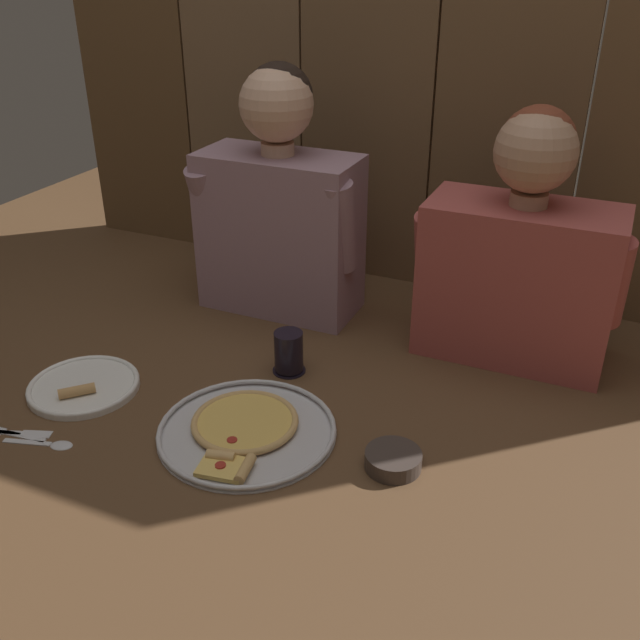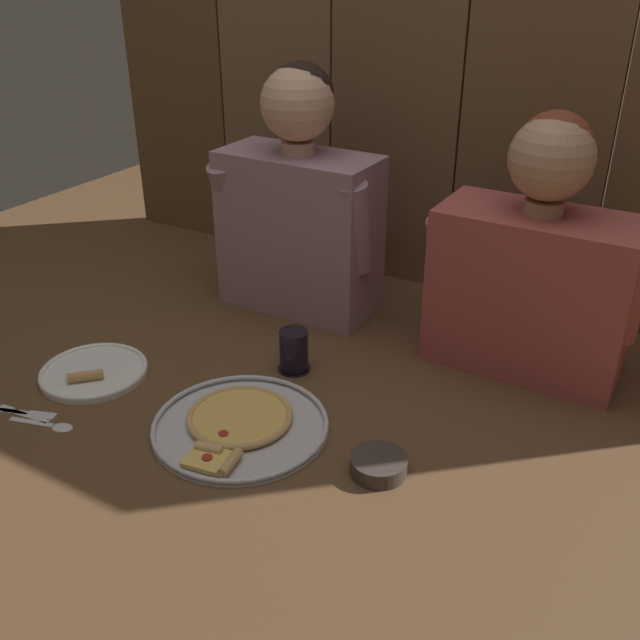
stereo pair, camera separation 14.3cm
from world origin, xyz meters
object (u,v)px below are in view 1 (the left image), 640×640
drinking_glass (289,352)px  dipping_bowl (393,459)px  dinner_plate (84,386)px  diner_left (279,204)px  diner_right (521,255)px  pizza_tray (246,429)px

drinking_glass → dipping_bowl: (0.32, -0.22, -0.03)m
dinner_plate → diner_left: (0.21, 0.53, 0.27)m
dipping_bowl → dinner_plate: bearing=-177.7°
dipping_bowl → diner_right: 0.57m
diner_right → dipping_bowl: bearing=-102.3°
pizza_tray → dinner_plate: 0.39m
drinking_glass → diner_right: bearing=33.6°
pizza_tray → dinner_plate: bearing=-178.8°
pizza_tray → diner_left: bearing=109.4°
dinner_plate → drinking_glass: 0.45m
drinking_glass → diner_right: diner_right is taller
pizza_tray → diner_right: (0.41, 0.53, 0.24)m
pizza_tray → dinner_plate: dinner_plate is taller
pizza_tray → dipping_bowl: dipping_bowl is taller
dinner_plate → drinking_glass: drinking_glass is taller
dinner_plate → diner_right: diner_right is taller
drinking_glass → diner_right: (0.43, 0.29, 0.20)m
pizza_tray → dinner_plate: (-0.39, -0.01, -0.00)m
dinner_plate → dipping_bowl: (0.69, 0.03, 0.01)m
dinner_plate → diner_left: size_ratio=0.38×
dipping_bowl → diner_left: 0.75m
pizza_tray → dipping_bowl: size_ratio=3.34×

